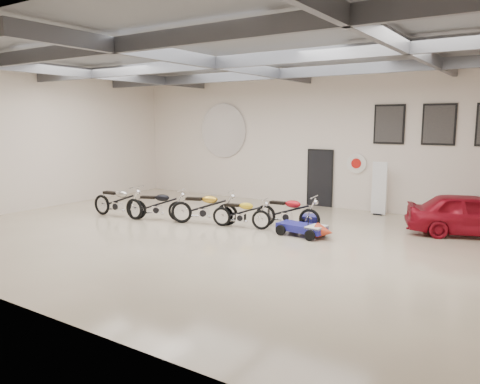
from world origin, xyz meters
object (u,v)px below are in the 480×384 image
Objects in this scene: motorcycle_silver at (118,201)px; motorcycle_black at (157,204)px; banner_stand at (379,188)px; vintage_car at (472,215)px; motorcycle_gold at (204,207)px; motorcycle_yellow at (241,212)px; motorcycle_red at (287,211)px; go_kart at (306,226)px.

motorcycle_silver is 1.51m from motorcycle_black.
banner_stand is 0.86× the size of motorcycle_silver.
vintage_car is (8.85, 3.38, 0.08)m from motorcycle_black.
motorcycle_black is 0.94× the size of motorcycle_gold.
motorcycle_gold is at bearing 178.68° from motorcycle_yellow.
motorcycle_silver is 1.07× the size of motorcycle_black.
vintage_car is at bearing 13.80° from motorcycle_yellow.
motorcycle_red is at bearing -3.73° from motorcycle_black.
banner_stand is 1.00× the size of motorcycle_yellow.
motorcycle_red is 1.15m from go_kart.
banner_stand is 8.92m from motorcycle_silver.
motorcycle_black is 1.18× the size of go_kart.
go_kart is (3.37, 0.31, -0.25)m from motorcycle_gold.
motorcycle_yellow is (4.35, 0.95, -0.08)m from motorcycle_silver.
motorcycle_silver is 1.01× the size of motorcycle_gold.
motorcycle_gold reaches higher than motorcycle_red.
vintage_car is (3.85, 2.70, 0.29)m from go_kart.
banner_stand reaches higher than go_kart.
motorcycle_red is at bearing 1.58° from motorcycle_gold.
motorcycle_red is at bearing 152.05° from go_kart.
motorcycle_black is 0.99× the size of motorcycle_red.
motorcycle_gold is 2.61m from motorcycle_red.
go_kart is at bearing 106.35° from vintage_car.
banner_stand is at bearing 27.91° from motorcycle_gold.
motorcycle_yellow is (2.89, 0.59, -0.05)m from motorcycle_black.
motorcycle_gold is 7.82m from vintage_car.
vintage_car is (10.32, 3.74, 0.04)m from motorcycle_silver.
banner_stand is 7.55m from motorcycle_black.
motorcycle_gold is at bearing -168.36° from go_kart.
banner_stand is at bearing 86.37° from go_kart.
motorcycle_black is at bearing 92.17° from vintage_car.
go_kart is at bearing -39.97° from motorcycle_red.
motorcycle_yellow is at bearing 96.37° from vintage_car.
motorcycle_yellow is at bearing -124.39° from banner_stand.
motorcycle_red is (1.18, 0.73, 0.05)m from motorcycle_yellow.
motorcycle_black is at bearing -179.82° from motorcycle_yellow.
motorcycle_red is (2.43, 0.95, -0.03)m from motorcycle_gold.
motorcycle_red reaches higher than motorcycle_yellow.
vintage_car reaches higher than go_kart.
go_kart is at bearing 7.18° from motorcycle_silver.
motorcycle_red is at bearing 20.47° from motorcycle_yellow.
vintage_car reaches higher than motorcycle_silver.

